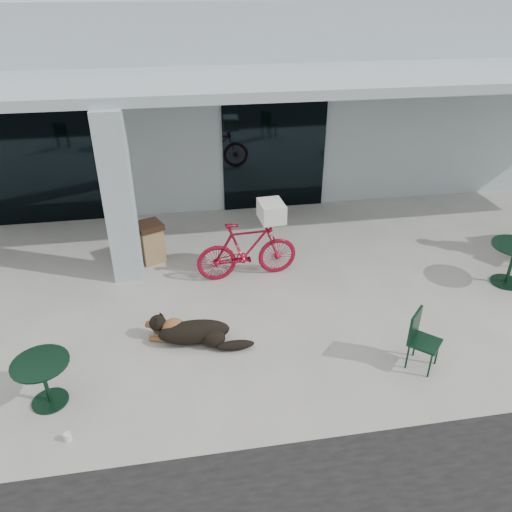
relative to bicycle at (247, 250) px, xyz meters
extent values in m
plane|color=#B6B2AB|center=(-0.69, -1.90, -0.56)|extent=(80.00, 80.00, 0.00)
cube|color=#A0AEB6|center=(-0.69, 6.60, 1.69)|extent=(22.00, 7.00, 4.50)
cube|color=black|center=(-3.89, 3.08, 0.79)|extent=(2.80, 0.06, 2.70)
cube|color=black|center=(1.11, 3.08, 0.79)|extent=(2.40, 0.06, 2.70)
cube|color=#A0AEB6|center=(-2.19, 0.40, 1.00)|extent=(0.50, 0.50, 3.12)
cube|color=#A0AEB6|center=(-0.69, 1.70, 2.65)|extent=(22.00, 2.80, 0.18)
imported|color=maroon|center=(0.00, 0.00, 0.00)|extent=(1.91, 0.66, 1.13)
cube|color=white|center=(0.45, 0.03, 0.73)|extent=(0.46, 0.59, 0.33)
cylinder|color=white|center=(-2.74, -3.40, -0.51)|extent=(0.09, 0.09, 0.11)
camera|label=1|loc=(-1.15, -7.91, 4.45)|focal=35.00mm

